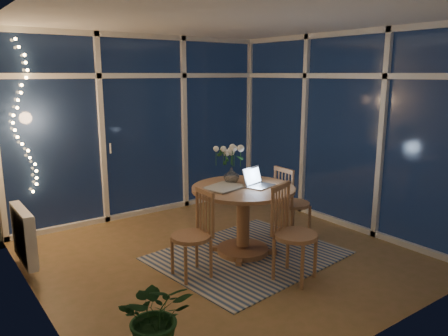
# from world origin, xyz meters

# --- Properties ---
(floor) EXTENTS (4.00, 4.00, 0.00)m
(floor) POSITION_xyz_m (0.00, 0.00, 0.00)
(floor) COLOR olive
(floor) RESTS_ON ground
(ceiling) EXTENTS (4.00, 4.00, 0.00)m
(ceiling) POSITION_xyz_m (0.00, 0.00, 2.60)
(ceiling) COLOR white
(ceiling) RESTS_ON wall_back
(wall_back) EXTENTS (4.00, 0.04, 2.60)m
(wall_back) POSITION_xyz_m (0.00, 2.00, 1.30)
(wall_back) COLOR beige
(wall_back) RESTS_ON floor
(wall_front) EXTENTS (4.00, 0.04, 2.60)m
(wall_front) POSITION_xyz_m (0.00, -2.00, 1.30)
(wall_front) COLOR beige
(wall_front) RESTS_ON floor
(wall_left) EXTENTS (0.04, 4.00, 2.60)m
(wall_left) POSITION_xyz_m (-2.00, 0.00, 1.30)
(wall_left) COLOR beige
(wall_left) RESTS_ON floor
(wall_right) EXTENTS (0.04, 4.00, 2.60)m
(wall_right) POSITION_xyz_m (2.00, 0.00, 1.30)
(wall_right) COLOR beige
(wall_right) RESTS_ON floor
(window_wall_back) EXTENTS (4.00, 0.10, 2.60)m
(window_wall_back) POSITION_xyz_m (0.00, 1.96, 1.30)
(window_wall_back) COLOR white
(window_wall_back) RESTS_ON floor
(window_wall_right) EXTENTS (0.10, 4.00, 2.60)m
(window_wall_right) POSITION_xyz_m (1.96, 0.00, 1.30)
(window_wall_right) COLOR white
(window_wall_right) RESTS_ON floor
(radiator) EXTENTS (0.10, 0.70, 0.58)m
(radiator) POSITION_xyz_m (-1.94, 0.90, 0.40)
(radiator) COLOR silver
(radiator) RESTS_ON wall_left
(fairy_lights) EXTENTS (0.24, 0.10, 1.85)m
(fairy_lights) POSITION_xyz_m (-1.65, 1.88, 1.52)
(fairy_lights) COLOR #FFBC66
(fairy_lights) RESTS_ON window_wall_back
(garden_patio) EXTENTS (12.00, 6.00, 0.10)m
(garden_patio) POSITION_xyz_m (0.50, 5.00, -0.06)
(garden_patio) COLOR black
(garden_patio) RESTS_ON ground
(garden_fence) EXTENTS (11.00, 0.08, 1.80)m
(garden_fence) POSITION_xyz_m (0.00, 5.50, 0.90)
(garden_fence) COLOR #311F12
(garden_fence) RESTS_ON ground
(neighbour_roof) EXTENTS (7.00, 3.00, 2.20)m
(neighbour_roof) POSITION_xyz_m (0.30, 8.50, 2.20)
(neighbour_roof) COLOR #31343B
(neighbour_roof) RESTS_ON ground
(garden_shrubs) EXTENTS (0.90, 0.90, 0.90)m
(garden_shrubs) POSITION_xyz_m (-0.80, 3.40, 0.45)
(garden_shrubs) COLOR black
(garden_shrubs) RESTS_ON ground
(rug) EXTENTS (2.17, 1.82, 0.01)m
(rug) POSITION_xyz_m (0.21, -0.19, 0.01)
(rug) COLOR beige
(rug) RESTS_ON floor
(dining_table) EXTENTS (1.30, 1.30, 0.80)m
(dining_table) POSITION_xyz_m (0.21, -0.09, 0.40)
(dining_table) COLOR #996845
(dining_table) RESTS_ON floor
(chair_left) EXTENTS (0.45, 0.45, 0.92)m
(chair_left) POSITION_xyz_m (-0.59, -0.25, 0.46)
(chair_left) COLOR #996845
(chair_left) RESTS_ON floor
(chair_right) EXTENTS (0.45, 0.45, 0.95)m
(chair_right) POSITION_xyz_m (1.03, -0.07, 0.47)
(chair_right) COLOR #996845
(chair_right) RESTS_ON floor
(chair_front) EXTENTS (0.59, 0.59, 0.99)m
(chair_front) POSITION_xyz_m (0.24, -0.91, 0.50)
(chair_front) COLOR #996845
(chair_front) RESTS_ON floor
(laptop) EXTENTS (0.38, 0.35, 0.23)m
(laptop) POSITION_xyz_m (0.38, -0.19, 0.92)
(laptop) COLOR #BCBCC0
(laptop) RESTS_ON dining_table
(flower_vase) EXTENTS (0.22, 0.22, 0.21)m
(flower_vase) POSITION_xyz_m (0.21, 0.14, 0.91)
(flower_vase) COLOR silver
(flower_vase) RESTS_ON dining_table
(bowl) EXTENTS (0.17, 0.17, 0.04)m
(bowl) POSITION_xyz_m (0.53, 0.14, 0.82)
(bowl) COLOR white
(bowl) RESTS_ON dining_table
(newspapers) EXTENTS (0.43, 0.35, 0.02)m
(newspapers) POSITION_xyz_m (0.01, -0.01, 0.81)
(newspapers) COLOR beige
(newspapers) RESTS_ON dining_table
(phone) EXTENTS (0.11, 0.06, 0.01)m
(phone) POSITION_xyz_m (0.38, -0.24, 0.80)
(phone) COLOR black
(phone) RESTS_ON dining_table
(potted_plant) EXTENTS (0.68, 0.65, 0.76)m
(potted_plant) POSITION_xyz_m (-1.55, -1.37, 0.38)
(potted_plant) COLOR #18441E
(potted_plant) RESTS_ON floor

